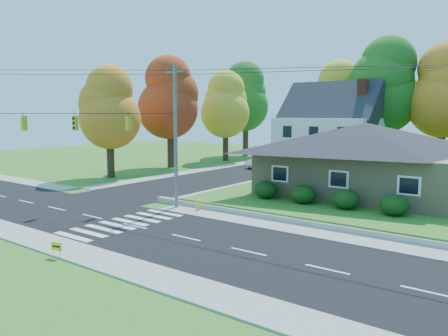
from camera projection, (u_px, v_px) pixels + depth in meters
name	position (u px, v px, depth m)	size (l,w,h in m)	color
ground	(135.00, 226.00, 25.64)	(120.00, 120.00, 0.00)	#3D7923
road_main	(135.00, 226.00, 25.64)	(90.00, 8.00, 0.02)	black
road_cross	(257.00, 170.00, 51.07)	(8.00, 44.00, 0.02)	black
sidewalk_north	(191.00, 211.00, 29.61)	(90.00, 2.00, 0.08)	#9C9A90
sidewalk_south	(59.00, 246.00, 21.65)	(90.00, 2.00, 0.08)	#9C9A90
lawn	(447.00, 194.00, 34.63)	(30.00, 30.00, 0.50)	#3D7923
ranch_house	(365.00, 157.00, 33.23)	(14.60, 10.60, 5.40)	tan
colonial_house	(330.00, 132.00, 47.34)	(10.40, 8.40, 9.60)	silver
hedge_row	(324.00, 197.00, 28.86)	(10.70, 1.70, 1.27)	#163A10
traffic_infrastructure	(148.00, 138.00, 26.17)	(38.10, 10.66, 10.00)	#666059
tree_lot_0	(335.00, 99.00, 52.86)	(6.72, 6.72, 12.51)	#3F2A19
tree_lot_1	(383.00, 86.00, 48.35)	(7.84, 7.84, 14.60)	#3F2A19
tree_lot_2	(444.00, 91.00, 45.67)	(7.28, 7.28, 13.56)	#3F2A19
tree_west_0	(109.00, 108.00, 44.37)	(6.16, 6.16, 11.47)	#3F2A19
tree_west_1	(170.00, 98.00, 52.76)	(7.28, 7.28, 13.56)	#3F2A19
tree_west_2	(226.00, 105.00, 60.21)	(6.72, 6.72, 12.51)	#3F2A19
tree_west_3	(246.00, 97.00, 67.60)	(7.84, 7.84, 14.60)	#3F2A19
white_car	(261.00, 162.00, 53.21)	(1.57, 4.51, 1.49)	silver
fire_hydrant	(198.00, 205.00, 29.65)	(0.46, 0.36, 0.81)	yellow
yard_sign	(57.00, 247.00, 19.99)	(0.58, 0.19, 0.74)	black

